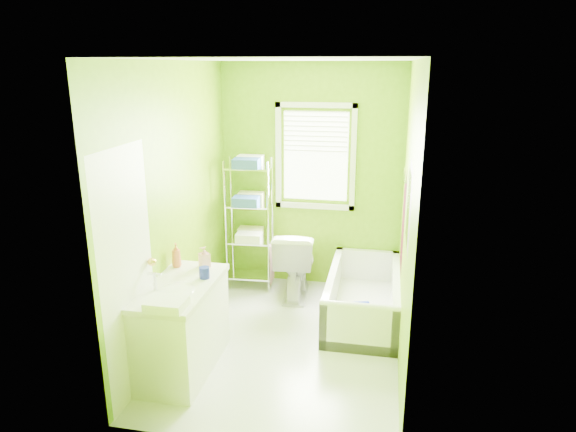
% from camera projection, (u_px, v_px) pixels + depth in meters
% --- Properties ---
extents(ground, '(2.90, 2.90, 0.00)m').
position_uv_depth(ground, '(287.00, 341.00, 4.95)').
color(ground, silver).
rests_on(ground, ground).
extents(room_envelope, '(2.14, 2.94, 2.62)m').
position_uv_depth(room_envelope, '(287.00, 184.00, 4.51)').
color(room_envelope, '#6A9C07').
rests_on(room_envelope, ground).
extents(window, '(0.92, 0.05, 1.22)m').
position_uv_depth(window, '(316.00, 151.00, 5.82)').
color(window, white).
rests_on(window, ground).
extents(door, '(0.09, 0.80, 2.00)m').
position_uv_depth(door, '(128.00, 277.00, 3.92)').
color(door, white).
rests_on(door, ground).
extents(right_wall_decor, '(0.04, 1.48, 1.17)m').
position_uv_depth(right_wall_decor, '(405.00, 216.00, 4.37)').
color(right_wall_decor, '#3C060E').
rests_on(right_wall_decor, ground).
extents(bathtub, '(0.73, 1.56, 0.50)m').
position_uv_depth(bathtub, '(363.00, 303.00, 5.37)').
color(bathtub, white).
rests_on(bathtub, ground).
extents(toilet, '(0.50, 0.81, 0.80)m').
position_uv_depth(toilet, '(295.00, 263.00, 5.83)').
color(toilet, white).
rests_on(toilet, ground).
extents(vanity, '(0.54, 1.08, 1.02)m').
position_uv_depth(vanity, '(182.00, 324.00, 4.39)').
color(vanity, white).
rests_on(vanity, ground).
extents(wire_shelf_unit, '(0.54, 0.43, 1.57)m').
position_uv_depth(wire_shelf_unit, '(250.00, 210.00, 5.91)').
color(wire_shelf_unit, silver).
rests_on(wire_shelf_unit, ground).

